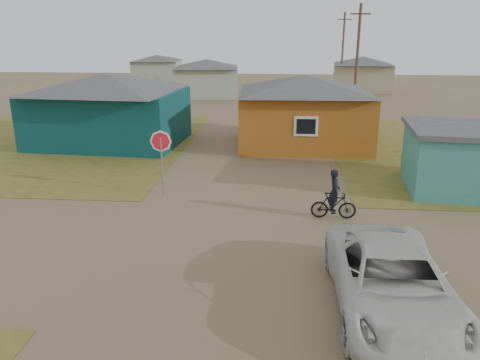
% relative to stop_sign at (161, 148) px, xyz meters
% --- Properties ---
extents(ground, '(120.00, 120.00, 0.00)m').
position_rel_stop_sign_xyz_m(ground, '(3.37, -4.98, -1.88)').
color(ground, '#7A6446').
extents(grass_nw, '(20.00, 18.00, 0.00)m').
position_rel_stop_sign_xyz_m(grass_nw, '(-10.63, 8.02, -1.88)').
color(grass_nw, olive).
rests_on(grass_nw, ground).
extents(house_teal, '(8.93, 7.08, 4.00)m').
position_rel_stop_sign_xyz_m(house_teal, '(-5.13, 8.52, 0.17)').
color(house_teal, '#0A383A').
rests_on(house_teal, ground).
extents(house_yellow, '(7.72, 6.76, 3.90)m').
position_rel_stop_sign_xyz_m(house_yellow, '(5.87, 9.02, 0.12)').
color(house_yellow, '#9E5618').
rests_on(house_yellow, ground).
extents(house_pale_west, '(7.04, 6.15, 3.60)m').
position_rel_stop_sign_xyz_m(house_pale_west, '(-2.63, 29.02, -0.02)').
color(house_pale_west, '#9BA48D').
rests_on(house_pale_west, ground).
extents(house_beige_east, '(6.95, 6.05, 3.60)m').
position_rel_stop_sign_xyz_m(house_beige_east, '(13.37, 35.02, -0.02)').
color(house_beige_east, tan).
rests_on(house_beige_east, ground).
extents(house_pale_north, '(6.28, 5.81, 3.40)m').
position_rel_stop_sign_xyz_m(house_pale_north, '(-10.63, 41.02, -0.13)').
color(house_pale_north, '#9BA48D').
rests_on(house_pale_north, ground).
extents(utility_pole_near, '(1.40, 0.20, 8.00)m').
position_rel_stop_sign_xyz_m(utility_pole_near, '(9.87, 17.02, 2.26)').
color(utility_pole_near, brown).
rests_on(utility_pole_near, ground).
extents(utility_pole_far, '(1.40, 0.20, 8.00)m').
position_rel_stop_sign_xyz_m(utility_pole_far, '(10.87, 33.02, 2.26)').
color(utility_pole_far, brown).
rests_on(utility_pole_far, ground).
extents(stop_sign, '(0.81, 0.29, 2.57)m').
position_rel_stop_sign_xyz_m(stop_sign, '(0.00, 0.00, 0.00)').
color(stop_sign, gray).
rests_on(stop_sign, ground).
extents(cyclist, '(1.56, 0.56, 1.76)m').
position_rel_stop_sign_xyz_m(cyclist, '(6.46, -2.00, -1.24)').
color(cyclist, black).
rests_on(cyclist, ground).
extents(vehicle, '(2.58, 5.54, 1.53)m').
position_rel_stop_sign_xyz_m(vehicle, '(7.15, -7.60, -1.11)').
color(vehicle, silver).
rests_on(vehicle, ground).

